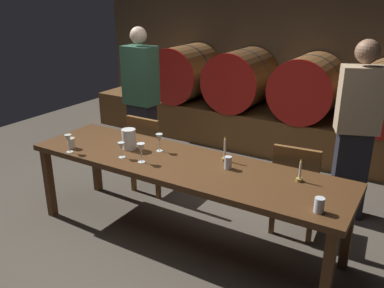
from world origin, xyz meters
The scene contains 21 objects.
ground_plane centered at (0.00, 0.00, 0.00)m, with size 8.29×8.29×0.00m, color #4C443A.
back_wall centered at (0.00, 3.18, 1.45)m, with size 6.38×0.24×2.91m, color brown.
barrel_shelf centered at (0.00, 2.63, 0.26)m, with size 5.74×0.90×0.53m, color brown.
wine_barrel_far_left centered at (-1.43, 2.63, 0.94)m, with size 0.83×0.95×0.83m.
wine_barrel_center_left centered at (-0.50, 2.63, 0.94)m, with size 0.83×0.95×0.83m.
wine_barrel_center_right centered at (0.47, 2.63, 0.94)m, with size 0.83×0.95×0.83m.
dining_table centered at (0.16, 0.01, 0.69)m, with size 2.84×0.77×0.75m.
chair_left centered at (-0.65, 0.63, 0.49)m, with size 0.40×0.40×0.88m.
chair_right centered at (0.98, 0.63, 0.49)m, with size 0.43×0.43×0.88m.
guest_left centered at (-1.07, 1.05, 0.89)m, with size 0.38×0.24×1.74m.
guest_right centered at (1.32, 1.21, 0.89)m, with size 0.44×0.36×1.73m.
candle_left centered at (0.46, 0.23, 0.82)m, with size 0.05×0.05×0.22m.
candle_right centered at (1.13, 0.17, 0.80)m, with size 0.05×0.05×0.18m.
pitcher centered at (-0.42, 0.03, 0.85)m, with size 0.13×0.13×0.19m.
wine_glass_far_left centered at (-0.82, -0.32, 0.88)m, with size 0.06×0.06×0.17m.
wine_glass_center_left centered at (-0.34, -0.17, 0.85)m, with size 0.06×0.06×0.14m.
wine_glass_center_right centered at (-0.15, 0.12, 0.87)m, with size 0.06×0.06×0.17m.
wine_glass_far_right centered at (-0.13, -0.17, 0.88)m, with size 0.07×0.07×0.17m.
cup_left centered at (-0.88, -0.24, 0.80)m, with size 0.07×0.07×0.10m, color beige.
cup_center centered at (0.55, 0.09, 0.81)m, with size 0.06×0.06×0.10m, color silver.
cup_right centered at (1.38, -0.22, 0.81)m, with size 0.07×0.07×0.10m, color silver.
Camera 1 is at (1.88, -2.65, 2.11)m, focal length 38.08 mm.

